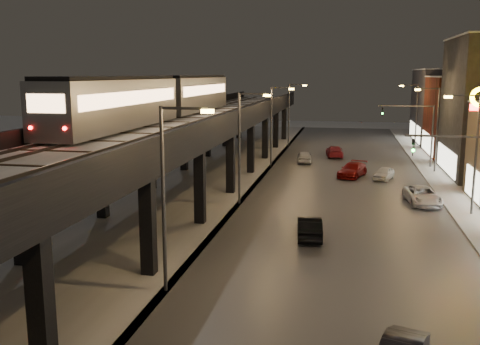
{
  "coord_description": "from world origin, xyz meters",
  "views": [
    {
      "loc": [
        7.7,
        -10.32,
        10.44
      ],
      "look_at": [
        1.89,
        18.47,
        5.0
      ],
      "focal_mm": 40.0,
      "sensor_mm": 36.0,
      "label": 1
    }
  ],
  "objects_px": {
    "car_near_white": "(309,228)",
    "car_mid_dark": "(334,152)",
    "car_far_white": "(304,157)",
    "car_onc_red": "(384,174)",
    "subway_train": "(162,97)",
    "car_onc_dark": "(422,196)",
    "car_onc_white": "(352,170)"
  },
  "relations": [
    {
      "from": "car_near_white",
      "to": "car_mid_dark",
      "type": "distance_m",
      "value": 34.87
    },
    {
      "from": "car_far_white",
      "to": "car_onc_red",
      "type": "height_order",
      "value": "car_far_white"
    },
    {
      "from": "subway_train",
      "to": "car_onc_red",
      "type": "height_order",
      "value": "subway_train"
    },
    {
      "from": "car_near_white",
      "to": "car_onc_dark",
      "type": "height_order",
      "value": "car_near_white"
    },
    {
      "from": "car_onc_dark",
      "to": "car_onc_red",
      "type": "height_order",
      "value": "car_onc_dark"
    },
    {
      "from": "car_onc_dark",
      "to": "car_onc_red",
      "type": "relative_size",
      "value": 1.38
    },
    {
      "from": "car_far_white",
      "to": "subway_train",
      "type": "bearing_deg",
      "value": 51.56
    },
    {
      "from": "car_near_white",
      "to": "car_onc_dark",
      "type": "xyz_separation_m",
      "value": [
        8.29,
        10.94,
        -0.02
      ]
    },
    {
      "from": "car_onc_dark",
      "to": "subway_train",
      "type": "bearing_deg",
      "value": 170.14
    },
    {
      "from": "car_onc_dark",
      "to": "car_onc_white",
      "type": "height_order",
      "value": "car_onc_white"
    },
    {
      "from": "car_near_white",
      "to": "car_mid_dark",
      "type": "xyz_separation_m",
      "value": [
        0.65,
        34.86,
        -0.02
      ]
    },
    {
      "from": "car_mid_dark",
      "to": "car_onc_red",
      "type": "distance_m",
      "value": 14.95
    },
    {
      "from": "car_mid_dark",
      "to": "car_onc_red",
      "type": "height_order",
      "value": "car_mid_dark"
    },
    {
      "from": "subway_train",
      "to": "car_near_white",
      "type": "height_order",
      "value": "subway_train"
    },
    {
      "from": "car_near_white",
      "to": "car_onc_white",
      "type": "relative_size",
      "value": 0.88
    },
    {
      "from": "car_near_white",
      "to": "car_onc_white",
      "type": "height_order",
      "value": "car_onc_white"
    },
    {
      "from": "subway_train",
      "to": "car_onc_dark",
      "type": "height_order",
      "value": "subway_train"
    },
    {
      "from": "car_far_white",
      "to": "car_onc_white",
      "type": "xyz_separation_m",
      "value": [
        5.53,
        -8.0,
        0.03
      ]
    },
    {
      "from": "car_near_white",
      "to": "car_onc_white",
      "type": "distance_m",
      "value": 21.9
    },
    {
      "from": "subway_train",
      "to": "car_onc_dark",
      "type": "relative_size",
      "value": 7.51
    },
    {
      "from": "car_onc_white",
      "to": "car_onc_red",
      "type": "relative_size",
      "value": 1.36
    },
    {
      "from": "car_onc_dark",
      "to": "car_onc_red",
      "type": "distance_m",
      "value": 10.2
    },
    {
      "from": "car_onc_red",
      "to": "car_far_white",
      "type": "bearing_deg",
      "value": 152.31
    },
    {
      "from": "subway_train",
      "to": "car_onc_white",
      "type": "bearing_deg",
      "value": 29.22
    },
    {
      "from": "car_onc_dark",
      "to": "car_onc_white",
      "type": "distance_m",
      "value": 12.09
    },
    {
      "from": "car_far_white",
      "to": "car_mid_dark",
      "type": "bearing_deg",
      "value": -128.73
    },
    {
      "from": "subway_train",
      "to": "car_onc_white",
      "type": "height_order",
      "value": "subway_train"
    },
    {
      "from": "subway_train",
      "to": "car_onc_white",
      "type": "distance_m",
      "value": 20.8
    },
    {
      "from": "car_mid_dark",
      "to": "car_onc_dark",
      "type": "height_order",
      "value": "car_onc_dark"
    },
    {
      "from": "car_far_white",
      "to": "car_onc_red",
      "type": "distance_m",
      "value": 12.36
    },
    {
      "from": "car_mid_dark",
      "to": "car_onc_red",
      "type": "relative_size",
      "value": 1.32
    },
    {
      "from": "car_near_white",
      "to": "car_onc_white",
      "type": "bearing_deg",
      "value": -103.34
    }
  ]
}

